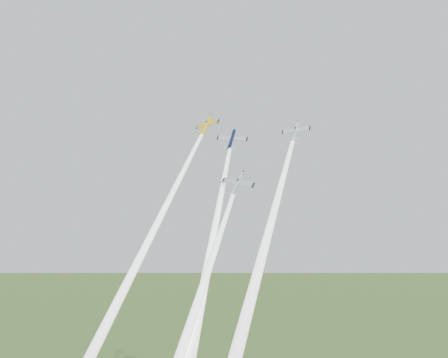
# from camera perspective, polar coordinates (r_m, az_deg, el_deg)

# --- Properties ---
(plane_yellow) EXTENTS (8.70, 6.99, 8.23)m
(plane_yellow) POSITION_cam_1_polar(r_m,az_deg,el_deg) (151.43, -1.80, 5.48)
(plane_yellow) COLOR yellow
(smoke_trail_yellow) EXTENTS (10.19, 42.92, 65.00)m
(smoke_trail_yellow) POSITION_cam_1_polar(r_m,az_deg,el_deg) (134.27, -8.53, -7.90)
(smoke_trail_yellow) COLOR white
(plane_navy) EXTENTS (8.84, 7.76, 8.30)m
(plane_navy) POSITION_cam_1_polar(r_m,az_deg,el_deg) (145.12, 0.78, 4.03)
(plane_navy) COLOR #0C1137
(smoke_trail_navy) EXTENTS (14.13, 39.34, 60.52)m
(smoke_trail_navy) POSITION_cam_1_polar(r_m,az_deg,el_deg) (123.90, -1.78, -9.37)
(smoke_trail_navy) COLOR white
(plane_silver_right) EXTENTS (7.74, 5.17, 7.02)m
(plane_silver_right) POSITION_cam_1_polar(r_m,az_deg,el_deg) (133.89, 7.27, 4.83)
(plane_silver_right) COLOR silver
(smoke_trail_silver_right) EXTENTS (4.48, 33.99, 50.66)m
(smoke_trail_silver_right) POSITION_cam_1_polar(r_m,az_deg,el_deg) (116.07, 4.06, -7.22)
(smoke_trail_silver_right) COLOR white
(plane_silver_low) EXTENTS (9.84, 6.07, 9.41)m
(plane_silver_low) POSITION_cam_1_polar(r_m,az_deg,el_deg) (131.87, 1.30, -0.53)
(plane_silver_low) COLOR #A8B0B6
(smoke_trail_silver_low) EXTENTS (3.93, 34.96, 52.21)m
(smoke_trail_silver_low) POSITION_cam_1_polar(r_m,az_deg,el_deg) (117.53, -3.14, -13.69)
(smoke_trail_silver_low) COLOR white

